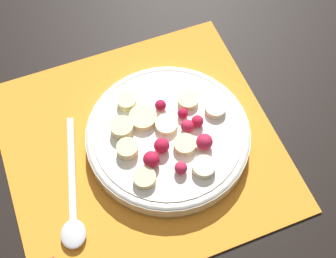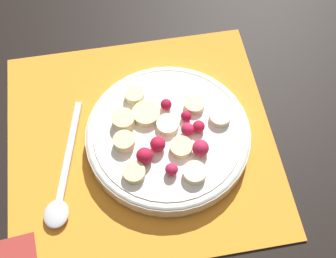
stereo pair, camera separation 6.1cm
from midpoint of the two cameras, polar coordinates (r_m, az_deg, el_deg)
ground_plane at (r=0.64m, az=-5.98°, el=-2.35°), size 3.00×3.00×0.00m
placemat at (r=0.64m, az=-6.00°, el=-2.22°), size 0.36×0.35×0.01m
fruit_bowl at (r=0.62m, az=-2.82°, el=-1.03°), size 0.22×0.22×0.05m
spoon at (r=0.61m, az=-14.40°, el=-9.60°), size 0.06×0.19×0.01m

